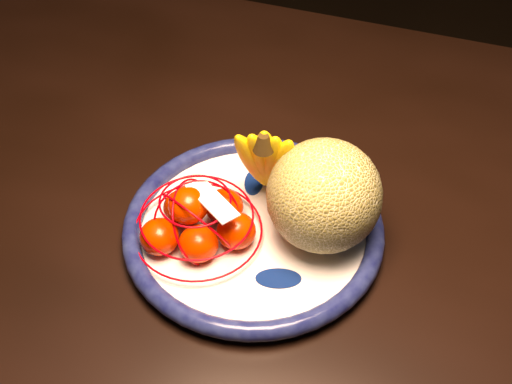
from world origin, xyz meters
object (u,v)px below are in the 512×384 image
(cantaloupe, at_px, (324,196))
(mandarin_bag, at_px, (198,221))
(dining_table, at_px, (187,188))
(fruit_bowl, at_px, (253,228))
(banana_bunch, at_px, (266,158))

(cantaloupe, height_order, mandarin_bag, cantaloupe)
(dining_table, bearing_deg, fruit_bowl, -38.08)
(dining_table, distance_m, banana_bunch, 0.23)
(dining_table, relative_size, mandarin_bag, 7.21)
(cantaloupe, bearing_deg, fruit_bowl, -166.20)
(banana_bunch, bearing_deg, cantaloupe, -32.71)
(fruit_bowl, xyz_separation_m, mandarin_bag, (-0.06, -0.04, 0.03))
(dining_table, bearing_deg, mandarin_bag, -59.30)
(cantaloupe, distance_m, banana_bunch, 0.09)
(fruit_bowl, relative_size, banana_bunch, 2.29)
(banana_bunch, bearing_deg, dining_table, 146.40)
(banana_bunch, relative_size, mandarin_bag, 0.72)
(dining_table, height_order, fruit_bowl, fruit_bowl)
(fruit_bowl, bearing_deg, banana_bunch, 92.29)
(fruit_bowl, bearing_deg, dining_table, 142.56)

